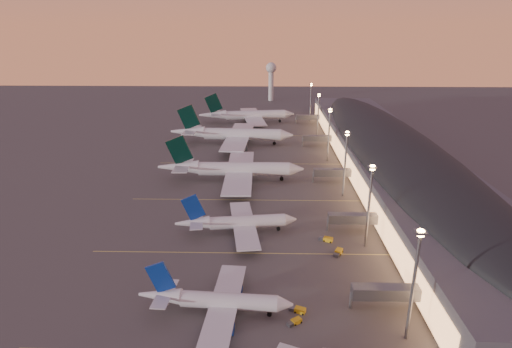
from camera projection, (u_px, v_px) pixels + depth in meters
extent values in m
plane|color=#464441|center=(246.00, 245.00, 129.73)|extent=(700.00, 700.00, 0.00)
cylinder|color=silver|center=(229.00, 301.00, 97.82)|extent=(22.45, 5.34, 3.79)
cone|color=silver|center=(285.00, 304.00, 96.68)|extent=(3.84, 4.03, 3.79)
cone|color=silver|center=(160.00, 295.00, 99.09)|extent=(10.28, 4.48, 3.79)
cube|color=silver|center=(224.00, 303.00, 98.14)|extent=(8.68, 32.26, 0.42)
cylinder|color=navy|center=(232.00, 290.00, 105.09)|extent=(5.21, 3.18, 2.84)
cylinder|color=navy|center=(222.00, 328.00, 91.91)|extent=(5.21, 3.18, 2.84)
cube|color=navy|center=(161.00, 277.00, 97.42)|extent=(6.96, 1.05, 8.21)
cube|color=silver|center=(165.00, 294.00, 98.79)|extent=(4.38, 11.70, 0.27)
cylinder|color=black|center=(269.00, 313.00, 97.88)|extent=(0.32, 0.32, 1.49)
cylinder|color=black|center=(269.00, 314.00, 97.95)|extent=(1.10, 0.74, 1.06)
cylinder|color=black|center=(223.00, 303.00, 101.35)|extent=(0.32, 0.32, 1.49)
cylinder|color=black|center=(223.00, 304.00, 101.42)|extent=(1.10, 0.74, 1.06)
cylinder|color=black|center=(219.00, 318.00, 96.37)|extent=(0.32, 0.32, 1.49)
cylinder|color=black|center=(219.00, 318.00, 96.44)|extent=(1.10, 0.74, 1.06)
cylinder|color=silver|center=(247.00, 222.00, 136.49)|extent=(24.34, 7.35, 4.09)
cone|color=silver|center=(290.00, 220.00, 137.99)|extent=(4.40, 4.58, 4.09)
cone|color=silver|center=(192.00, 223.00, 134.44)|extent=(11.30, 5.54, 4.09)
cube|color=silver|center=(244.00, 224.00, 136.60)|extent=(11.63, 35.05, 0.45)
cylinder|color=navy|center=(244.00, 218.00, 144.24)|extent=(5.79, 3.78, 3.07)
cylinder|color=navy|center=(249.00, 239.00, 130.05)|extent=(5.79, 3.78, 3.07)
cube|color=navy|center=(193.00, 207.00, 132.75)|extent=(7.50, 1.64, 8.87)
cube|color=silver|center=(196.00, 221.00, 134.38)|extent=(5.54, 12.81, 0.29)
cylinder|color=black|center=(278.00, 228.00, 138.52)|extent=(0.37, 0.37, 1.61)
cylinder|color=black|center=(278.00, 229.00, 138.60)|extent=(1.23, 0.87, 1.14)
cylinder|color=black|center=(241.00, 226.00, 139.91)|extent=(0.37, 0.37, 1.61)
cylinder|color=black|center=(241.00, 227.00, 139.99)|extent=(1.23, 0.87, 1.14)
cylinder|color=black|center=(242.00, 234.00, 134.55)|extent=(0.37, 0.37, 1.61)
cylinder|color=black|center=(242.00, 235.00, 134.62)|extent=(1.23, 0.87, 1.14)
cylinder|color=silver|center=(244.00, 169.00, 181.38)|extent=(38.42, 6.20, 5.80)
cone|color=silver|center=(296.00, 169.00, 181.11)|extent=(6.25, 5.87, 5.80)
cone|color=silver|center=(178.00, 167.00, 181.47)|extent=(17.39, 5.98, 5.80)
cube|color=silver|center=(240.00, 171.00, 181.74)|extent=(11.73, 56.19, 0.64)
cylinder|color=#5A5D62|center=(244.00, 166.00, 194.01)|extent=(8.71, 4.44, 4.35)
cylinder|color=#5A5D62|center=(241.00, 186.00, 170.73)|extent=(8.71, 4.44, 4.35)
cube|color=black|center=(179.00, 150.00, 178.98)|extent=(11.45, 0.99, 12.87)
cube|color=silver|center=(183.00, 165.00, 181.16)|extent=(6.40, 20.25, 0.41)
cylinder|color=black|center=(282.00, 178.00, 182.53)|extent=(0.47, 0.47, 2.32)
cylinder|color=black|center=(282.00, 179.00, 182.64)|extent=(1.63, 1.03, 1.62)
cylinder|color=black|center=(237.00, 175.00, 186.59)|extent=(0.47, 0.47, 2.32)
cylinder|color=black|center=(237.00, 175.00, 186.71)|extent=(1.63, 1.03, 1.62)
cylinder|color=black|center=(236.00, 181.00, 178.93)|extent=(0.47, 0.47, 2.32)
cylinder|color=black|center=(236.00, 182.00, 179.05)|extent=(1.63, 1.03, 1.62)
cylinder|color=silver|center=(242.00, 134.00, 236.26)|extent=(42.56, 8.88, 6.39)
cone|color=silver|center=(287.00, 135.00, 234.36)|extent=(7.18, 6.78, 6.39)
cone|color=silver|center=(188.00, 132.00, 238.38)|extent=(19.43, 7.51, 6.39)
cube|color=silver|center=(239.00, 136.00, 236.79)|extent=(15.90, 62.38, 0.70)
cylinder|color=#5A5D62|center=(244.00, 134.00, 250.18)|extent=(9.81, 5.35, 4.79)
cylinder|color=#5A5D62|center=(238.00, 147.00, 224.63)|extent=(9.81, 5.35, 4.79)
cube|color=black|center=(189.00, 117.00, 235.57)|extent=(12.64, 1.70, 14.18)
cube|color=silver|center=(192.00, 130.00, 237.89)|extent=(8.12, 22.60, 0.45)
cylinder|color=black|center=(274.00, 143.00, 236.37)|extent=(0.54, 0.54, 2.56)
cylinder|color=black|center=(274.00, 143.00, 236.49)|extent=(1.85, 1.22, 1.79)
cylinder|color=black|center=(237.00, 140.00, 242.22)|extent=(0.54, 0.54, 2.56)
cylinder|color=black|center=(237.00, 141.00, 242.34)|extent=(1.85, 1.22, 1.79)
cylinder|color=black|center=(235.00, 144.00, 233.81)|extent=(0.54, 0.54, 2.56)
cylinder|color=black|center=(235.00, 145.00, 233.93)|extent=(1.85, 1.22, 1.79)
cylinder|color=silver|center=(255.00, 115.00, 288.20)|extent=(40.20, 11.71, 6.01)
cone|color=silver|center=(289.00, 114.00, 290.85)|extent=(7.21, 6.88, 6.01)
cone|color=silver|center=(213.00, 115.00, 284.63)|extent=(18.63, 8.55, 6.01)
cube|color=silver|center=(253.00, 117.00, 288.33)|extent=(19.84, 59.16, 0.66)
cylinder|color=#5A5D62|center=(252.00, 116.00, 301.12)|extent=(9.53, 5.76, 4.51)
cylinder|color=#5A5D62|center=(257.00, 124.00, 277.18)|extent=(9.53, 5.76, 4.51)
cube|color=black|center=(214.00, 103.00, 282.16)|extent=(11.86, 2.61, 13.34)
cube|color=silver|center=(216.00, 113.00, 284.58)|extent=(9.37, 21.63, 0.42)
cylinder|color=black|center=(280.00, 120.00, 291.51)|extent=(0.55, 0.55, 2.40)
cylinder|color=black|center=(280.00, 121.00, 291.63)|extent=(1.82, 1.28, 1.68)
cylinder|color=black|center=(250.00, 120.00, 293.16)|extent=(0.55, 0.55, 2.40)
cylinder|color=black|center=(250.00, 120.00, 293.28)|extent=(1.82, 1.28, 1.68)
cylinder|color=black|center=(251.00, 122.00, 285.28)|extent=(0.55, 0.55, 2.40)
cylinder|color=black|center=(251.00, 123.00, 285.40)|extent=(1.82, 1.28, 1.68)
cube|color=#4E4E54|center=(389.00, 157.00, 194.75)|extent=(40.00, 255.00, 12.00)
ellipsoid|color=black|center=(390.00, 144.00, 192.77)|extent=(39.00, 253.00, 10.92)
cube|color=#F9A866|center=(344.00, 159.00, 195.53)|extent=(0.40, 244.80, 8.00)
cube|color=#5A5D62|center=(386.00, 292.00, 99.19)|extent=(16.00, 3.20, 3.00)
cylinder|color=slate|center=(351.00, 300.00, 100.13)|extent=(0.70, 0.70, 4.40)
cube|color=#5A5D62|center=(353.00, 218.00, 136.92)|extent=(16.00, 3.20, 3.00)
cylinder|color=slate|center=(328.00, 224.00, 137.86)|extent=(0.70, 0.70, 4.40)
cube|color=#5A5D62|center=(333.00, 172.00, 179.36)|extent=(16.00, 3.20, 3.00)
cylinder|color=slate|center=(313.00, 177.00, 180.30)|extent=(0.70, 0.70, 4.40)
cube|color=#5A5D62|center=(317.00, 138.00, 233.12)|extent=(16.00, 3.20, 3.00)
cylinder|color=slate|center=(303.00, 142.00, 234.06)|extent=(0.70, 0.70, 4.40)
cube|color=#5A5D62|center=(308.00, 117.00, 285.94)|extent=(16.00, 3.20, 3.00)
cylinder|color=slate|center=(296.00, 120.00, 286.88)|extent=(0.70, 0.70, 4.40)
cylinder|color=slate|center=(413.00, 288.00, 87.06)|extent=(0.70, 0.70, 25.00)
cube|color=slate|center=(421.00, 232.00, 82.85)|extent=(2.20, 2.20, 0.50)
sphere|color=#FEB758|center=(421.00, 233.00, 82.92)|extent=(1.80, 1.80, 1.80)
cylinder|color=slate|center=(369.00, 208.00, 124.79)|extent=(0.70, 0.70, 25.00)
cube|color=slate|center=(373.00, 167.00, 120.58)|extent=(2.20, 2.20, 0.50)
sphere|color=#FEB758|center=(372.00, 168.00, 120.65)|extent=(1.80, 1.80, 1.80)
cylinder|color=slate|center=(345.00, 165.00, 162.52)|extent=(0.70, 0.70, 25.00)
cube|color=slate|center=(347.00, 133.00, 158.31)|extent=(2.20, 2.20, 0.50)
sphere|color=#FEB758|center=(347.00, 133.00, 158.37)|extent=(1.80, 1.80, 1.80)
cylinder|color=slate|center=(329.00, 136.00, 204.96)|extent=(0.70, 0.70, 25.00)
cube|color=slate|center=(330.00, 110.00, 200.75)|extent=(2.20, 2.20, 0.50)
sphere|color=#FEB758|center=(330.00, 110.00, 200.82)|extent=(1.80, 1.80, 1.80)
cylinder|color=slate|center=(318.00, 117.00, 247.40)|extent=(0.70, 0.70, 25.00)
cube|color=slate|center=(319.00, 95.00, 243.19)|extent=(2.20, 2.20, 0.50)
sphere|color=#FEB758|center=(319.00, 95.00, 243.26)|extent=(1.80, 1.80, 1.80)
cylinder|color=slate|center=(310.00, 103.00, 289.85)|extent=(0.70, 0.70, 25.00)
cube|color=slate|center=(311.00, 84.00, 285.64)|extent=(2.20, 2.20, 0.50)
sphere|color=#FEB758|center=(311.00, 85.00, 285.70)|extent=(1.80, 1.80, 1.80)
cylinder|color=silver|center=(271.00, 85.00, 370.42)|extent=(4.40, 4.40, 26.00)
sphere|color=silver|center=(271.00, 68.00, 365.45)|extent=(9.00, 9.00, 9.00)
cube|color=#D8C659|center=(245.00, 253.00, 125.01)|extent=(90.00, 0.36, 0.00)
cube|color=#D8C659|center=(250.00, 200.00, 162.74)|extent=(90.00, 0.36, 0.00)
cube|color=#D8C659|center=(254.00, 164.00, 205.18)|extent=(90.00, 0.36, 0.00)
cube|color=#D8C659|center=(256.00, 135.00, 257.05)|extent=(90.00, 0.36, 0.00)
cube|color=gold|center=(300.00, 310.00, 99.15)|extent=(2.89, 2.39, 1.14)
cube|color=#5A5D62|center=(292.00, 309.00, 99.91)|extent=(1.85, 1.80, 0.83)
cylinder|color=black|center=(305.00, 311.00, 99.58)|extent=(0.49, 0.35, 0.46)
cylinder|color=black|center=(303.00, 314.00, 98.24)|extent=(0.49, 0.35, 0.46)
cylinder|color=black|center=(297.00, 308.00, 100.29)|extent=(0.49, 0.35, 0.46)
cylinder|color=black|center=(295.00, 312.00, 98.95)|extent=(0.49, 0.35, 0.46)
cube|color=gold|center=(296.00, 321.00, 95.67)|extent=(2.63, 2.43, 1.02)
cube|color=#5A5D62|center=(290.00, 324.00, 94.84)|extent=(1.76, 1.74, 0.74)
cylinder|color=black|center=(297.00, 319.00, 96.76)|extent=(0.43, 0.37, 0.41)
cylinder|color=black|center=(301.00, 322.00, 95.67)|extent=(0.43, 0.37, 0.41)
cylinder|color=black|center=(291.00, 322.00, 95.88)|extent=(0.43, 0.37, 0.41)
cylinder|color=black|center=(295.00, 325.00, 94.79)|extent=(0.43, 0.37, 0.41)
cube|color=gold|center=(328.00, 239.00, 131.63)|extent=(3.17, 2.63, 1.25)
cube|color=#5A5D62|center=(322.00, 239.00, 132.48)|extent=(2.04, 1.98, 0.91)
cylinder|color=black|center=(332.00, 240.00, 132.08)|extent=(0.54, 0.38, 0.50)
cylinder|color=black|center=(331.00, 242.00, 130.62)|extent=(0.54, 0.38, 0.50)
cylinder|color=black|center=(326.00, 239.00, 132.88)|extent=(0.54, 0.38, 0.50)
cylinder|color=black|center=(324.00, 241.00, 131.42)|extent=(0.54, 0.38, 0.50)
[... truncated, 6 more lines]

